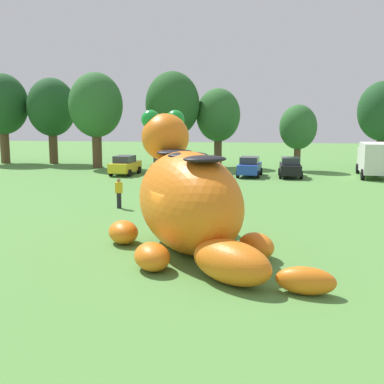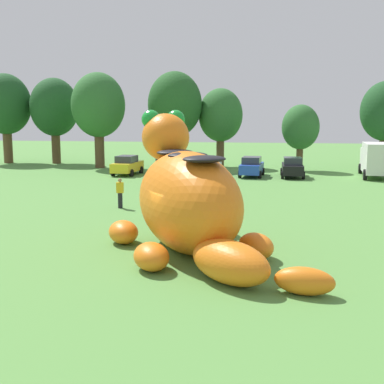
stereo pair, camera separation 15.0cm
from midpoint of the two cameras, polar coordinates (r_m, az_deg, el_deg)
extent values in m
plane|color=#568E42|center=(18.06, -0.62, -7.62)|extent=(160.00, 160.00, 0.00)
ellipsoid|color=orange|center=(18.42, -0.26, -1.13)|extent=(6.30, 7.65, 3.85)
ellipsoid|color=orange|center=(20.92, -2.94, 6.51)|extent=(2.86, 2.94, 2.03)
sphere|color=green|center=(21.04, -4.68, 8.58)|extent=(0.81, 0.81, 0.81)
sphere|color=green|center=(21.36, -1.75, 8.61)|extent=(0.81, 0.81, 0.81)
ellipsoid|color=black|center=(19.65, -1.77, 4.71)|extent=(1.95, 1.82, 0.26)
ellipsoid|color=black|center=(18.19, -0.26, 4.37)|extent=(1.95, 1.82, 0.26)
ellipsoid|color=black|center=(16.59, 1.72, 3.93)|extent=(1.95, 1.82, 0.26)
ellipsoid|color=orange|center=(19.93, -7.91, -4.72)|extent=(1.83, 2.01, 0.94)
ellipsoid|color=orange|center=(21.19, 3.51, -3.83)|extent=(1.83, 2.01, 0.94)
ellipsoid|color=orange|center=(16.43, -4.58, -7.63)|extent=(1.83, 2.01, 0.94)
ellipsoid|color=orange|center=(17.82, 7.82, -6.36)|extent=(1.83, 2.01, 0.94)
ellipsoid|color=orange|center=(15.15, 4.78, -8.26)|extent=(3.34, 3.19, 1.35)
ellipsoid|color=orange|center=(14.61, 13.46, -10.22)|extent=(1.88, 1.11, 0.82)
cube|color=yellow|center=(43.37, -7.57, 2.99)|extent=(1.99, 4.21, 0.80)
cube|color=#2D333D|center=(43.17, -7.66, 3.90)|extent=(1.64, 2.07, 0.60)
cylinder|color=black|center=(44.90, -8.00, 2.67)|extent=(0.29, 0.66, 0.64)
cylinder|color=black|center=(44.31, -5.95, 2.63)|extent=(0.29, 0.66, 0.64)
cylinder|color=black|center=(42.56, -9.24, 2.30)|extent=(0.29, 0.66, 0.64)
cylinder|color=black|center=(41.94, -7.09, 2.25)|extent=(0.29, 0.66, 0.64)
cube|color=orange|center=(42.88, -2.96, 2.99)|extent=(1.84, 4.15, 0.80)
cube|color=#2D333D|center=(42.66, -3.01, 3.91)|extent=(1.56, 2.02, 0.60)
cylinder|color=black|center=(44.32, -3.75, 2.66)|extent=(0.26, 0.65, 0.64)
cylinder|color=black|center=(44.03, -1.58, 2.63)|extent=(0.26, 0.65, 0.64)
cylinder|color=black|center=(41.84, -4.41, 2.28)|extent=(0.26, 0.65, 0.64)
cylinder|color=black|center=(41.53, -2.11, 2.25)|extent=(0.26, 0.65, 0.64)
cube|color=white|center=(41.81, 1.85, 2.85)|extent=(2.28, 4.30, 0.80)
cube|color=#2D333D|center=(41.60, 1.80, 3.79)|extent=(1.76, 2.16, 0.60)
cylinder|color=black|center=(43.30, 1.21, 2.53)|extent=(0.33, 0.67, 0.64)
cylinder|color=black|center=(42.86, 3.39, 2.45)|extent=(0.33, 0.67, 0.64)
cylinder|color=black|center=(40.88, 0.22, 2.15)|extent=(0.33, 0.67, 0.64)
cylinder|color=black|center=(40.42, 2.52, 2.06)|extent=(0.33, 0.67, 0.64)
cube|color=#2347B7|center=(42.07, 7.19, 2.82)|extent=(2.04, 4.23, 0.80)
cube|color=#2D333D|center=(41.85, 7.19, 3.75)|extent=(1.66, 2.09, 0.60)
cylinder|color=black|center=(43.47, 6.27, 2.50)|extent=(0.29, 0.66, 0.64)
cylinder|color=black|center=(43.28, 8.50, 2.43)|extent=(0.29, 0.66, 0.64)
cylinder|color=black|center=(40.97, 5.79, 2.12)|extent=(0.29, 0.66, 0.64)
cylinder|color=black|center=(40.77, 8.16, 2.04)|extent=(0.29, 0.66, 0.64)
cube|color=black|center=(42.10, 11.91, 2.70)|extent=(1.71, 4.10, 0.80)
cube|color=#2D333D|center=(41.89, 11.95, 3.63)|extent=(1.50, 1.97, 0.60)
cylinder|color=black|center=(43.37, 10.68, 2.39)|extent=(0.24, 0.64, 0.64)
cylinder|color=black|center=(43.46, 12.93, 2.33)|extent=(0.24, 0.64, 0.64)
cylinder|color=black|center=(40.85, 10.78, 1.99)|extent=(0.24, 0.64, 0.64)
cylinder|color=black|center=(40.94, 13.16, 1.92)|extent=(0.24, 0.64, 0.64)
cube|color=silver|center=(46.56, 20.69, 3.74)|extent=(2.15, 1.96, 1.90)
cube|color=silver|center=(43.37, 21.19, 3.77)|extent=(2.48, 4.76, 2.50)
cylinder|color=black|center=(46.54, 19.40, 2.63)|extent=(0.36, 0.92, 0.90)
cylinder|color=black|center=(46.78, 21.84, 2.53)|extent=(0.36, 0.92, 0.90)
cylinder|color=black|center=(41.78, 19.93, 1.94)|extent=(0.36, 0.92, 0.90)
cylinder|color=brown|center=(57.75, -20.90, 4.95)|extent=(0.99, 0.99, 3.46)
ellipsoid|color=#1E4C23|center=(57.66, -21.17, 9.69)|extent=(5.54, 5.54, 6.65)
cylinder|color=brown|center=(55.50, -15.72, 4.97)|extent=(0.94, 0.94, 3.28)
ellipsoid|color=#1E4C23|center=(55.40, -15.92, 9.65)|extent=(5.25, 5.25, 6.30)
cylinder|color=brown|center=(49.81, -10.81, 4.77)|extent=(0.96, 0.96, 3.35)
ellipsoid|color=#2D662D|center=(49.70, -10.96, 10.09)|extent=(5.36, 5.36, 6.43)
cylinder|color=brown|center=(49.01, -1.93, 4.88)|extent=(0.97, 0.97, 3.38)
ellipsoid|color=#235623|center=(48.90, -1.95, 10.34)|extent=(5.41, 5.41, 6.49)
cylinder|color=brown|center=(50.08, 3.45, 4.63)|extent=(0.81, 0.81, 2.82)
ellipsoid|color=#2D662D|center=(49.94, 3.49, 9.09)|extent=(4.51, 4.51, 5.42)
cylinder|color=brown|center=(47.47, 12.70, 3.83)|extent=(0.63, 0.63, 2.21)
ellipsoid|color=#2D662D|center=(47.30, 12.83, 7.51)|extent=(3.54, 3.54, 4.25)
cylinder|color=brown|center=(51.20, 21.79, 4.22)|extent=(0.86, 0.86, 3.02)
cylinder|color=black|center=(39.09, -3.06, 2.00)|extent=(0.26, 0.26, 0.88)
cube|color=red|center=(39.01, -3.07, 3.08)|extent=(0.38, 0.22, 0.60)
sphere|color=tan|center=(38.97, -3.07, 3.70)|extent=(0.22, 0.22, 0.22)
cylinder|color=black|center=(27.55, -8.35, -1.00)|extent=(0.26, 0.26, 0.88)
cube|color=gold|center=(27.44, -8.38, 0.52)|extent=(0.38, 0.22, 0.60)
sphere|color=#9E7051|center=(27.38, -8.40, 1.39)|extent=(0.22, 0.22, 0.22)
camera|label=1|loc=(0.07, -89.78, 0.03)|focal=45.00mm
camera|label=2|loc=(0.07, 90.22, -0.03)|focal=45.00mm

